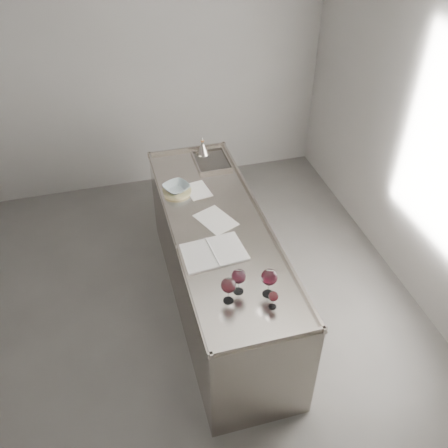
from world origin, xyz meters
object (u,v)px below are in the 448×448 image
object	(u,v)px
counter	(219,267)
wine_funnel	(203,149)
wine_glass_left	(228,286)
wine_glass_right	(269,278)
wine_glass_small	(273,297)
ceramic_bowl	(176,188)
wine_glass_middle	(239,277)
notebook	(213,252)

from	to	relation	value
counter	wine_funnel	xyz separation A→B (m)	(0.13, 1.08, 0.52)
wine_glass_left	wine_glass_right	world-z (taller)	wine_glass_right
wine_glass_small	ceramic_bowl	world-z (taller)	wine_glass_small
counter	wine_glass_middle	size ratio (longest dim) A/B	12.35
notebook	wine_glass_right	bearing A→B (deg)	-67.59
wine_funnel	notebook	bearing A→B (deg)	-100.51
wine_glass_small	wine_glass_left	bearing A→B (deg)	154.19
counter	wine_glass_right	xyz separation A→B (m)	(0.13, -0.81, 0.62)
wine_glass_middle	ceramic_bowl	world-z (taller)	wine_glass_middle
notebook	counter	bearing A→B (deg)	62.36
wine_glass_middle	wine_glass_left	bearing A→B (deg)	-144.57
wine_glass_left	wine_glass_middle	size ratio (longest dim) A/B	1.01
wine_glass_right	wine_glass_middle	bearing A→B (deg)	157.69
notebook	wine_funnel	world-z (taller)	wine_funnel
counter	notebook	distance (m)	0.58
wine_glass_middle	wine_funnel	world-z (taller)	wine_glass_middle
wine_glass_right	wine_glass_small	distance (m)	0.13
wine_glass_right	wine_funnel	world-z (taller)	wine_glass_right
wine_glass_middle	wine_glass_small	size ratio (longest dim) A/B	1.46
ceramic_bowl	wine_glass_right	bearing A→B (deg)	-74.71
notebook	ceramic_bowl	xyz separation A→B (m)	(-0.11, 0.83, 0.04)
wine_glass_left	ceramic_bowl	xyz separation A→B (m)	(-0.09, 1.32, -0.09)
wine_glass_left	wine_glass_right	distance (m)	0.28
wine_glass_small	counter	bearing A→B (deg)	97.44
wine_glass_right	wine_glass_small	size ratio (longest dim) A/B	1.63
notebook	ceramic_bowl	size ratio (longest dim) A/B	2.33
wine_glass_left	wine_glass_small	xyz separation A→B (m)	(0.27, -0.13, -0.05)
counter	wine_glass_right	world-z (taller)	wine_glass_right
wine_glass_small	notebook	size ratio (longest dim) A/B	0.27
wine_glass_left	wine_funnel	world-z (taller)	wine_glass_left
wine_glass_middle	wine_funnel	distance (m)	1.82
wine_glass_middle	ceramic_bowl	bearing A→B (deg)	98.07
wine_glass_left	wine_glass_small	distance (m)	0.30
wine_glass_right	notebook	size ratio (longest dim) A/B	0.44
wine_glass_left	wine_glass_small	size ratio (longest dim) A/B	1.48
wine_glass_left	wine_funnel	bearing A→B (deg)	81.67
wine_glass_middle	wine_glass_small	world-z (taller)	wine_glass_middle
wine_glass_small	wine_glass_middle	bearing A→B (deg)	132.69
counter	ceramic_bowl	size ratio (longest dim) A/B	11.33
wine_glass_small	notebook	distance (m)	0.67
wine_glass_left	ceramic_bowl	bearing A→B (deg)	93.87
wine_glass_left	wine_glass_small	world-z (taller)	wine_glass_left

